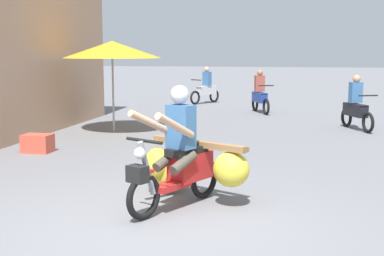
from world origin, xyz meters
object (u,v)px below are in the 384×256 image
Objects in this scene: motorbike_main_loaded at (183,162)px; motorbike_distant_ahead_right at (206,89)px; motorbike_distant_far_ahead at (356,107)px; produce_crate at (38,143)px; motorbike_distant_ahead_left at (260,95)px; market_umbrella_near_shop at (112,50)px.

motorbike_distant_ahead_right is at bearing 98.99° from motorbike_main_loaded.
produce_crate is (-6.48, -4.51, -0.39)m from motorbike_distant_far_ahead.
motorbike_distant_ahead_left is 6.05m from market_umbrella_near_shop.
motorbike_distant_ahead_right is 0.94× the size of motorbike_distant_far_ahead.
market_umbrella_near_shop is (-0.95, -7.58, 1.46)m from motorbike_distant_ahead_right.
market_umbrella_near_shop is at bearing -163.92° from motorbike_distant_far_ahead.
motorbike_distant_ahead_left is at bearing 89.00° from motorbike_main_loaded.
produce_crate is at bearing 142.65° from motorbike_main_loaded.
motorbike_distant_ahead_left reaches higher than produce_crate.
market_umbrella_near_shop is at bearing 78.47° from produce_crate.
motorbike_main_loaded is at bearing -37.35° from produce_crate.
motorbike_main_loaded is at bearing -111.71° from motorbike_distant_far_ahead.
motorbike_distant_ahead_left is 8.61m from produce_crate.
motorbike_distant_ahead_left is 0.64× the size of market_umbrella_near_shop.
market_umbrella_near_shop reaches higher than motorbike_distant_ahead_left.
motorbike_distant_far_ahead is at bearing -49.81° from motorbike_distant_ahead_right.
motorbike_distant_far_ahead is at bearing 68.29° from motorbike_main_loaded.
motorbike_distant_ahead_right is at bearing 130.37° from motorbike_distant_ahead_left.
motorbike_distant_ahead_left is at bearing 63.94° from produce_crate.
motorbike_main_loaded reaches higher than produce_crate.
motorbike_distant_far_ahead is (4.96, -5.88, 0.00)m from motorbike_distant_ahead_right.
motorbike_distant_ahead_left is at bearing -49.63° from motorbike_distant_ahead_right.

